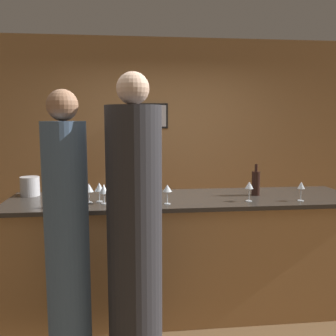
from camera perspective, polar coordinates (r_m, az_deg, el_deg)
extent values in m
plane|color=brown|center=(3.64, 2.37, -20.53)|extent=(14.00, 14.00, 0.00)
cube|color=#A37547|center=(5.22, -0.90, 4.10)|extent=(8.00, 0.06, 2.80)
cube|color=black|center=(5.16, -2.49, 7.94)|extent=(0.44, 0.02, 0.34)
cube|color=silver|center=(5.15, -2.48, 7.94)|extent=(0.39, 0.00, 0.29)
cube|color=#B27F4C|center=(3.44, 2.41, -13.21)|extent=(2.98, 0.73, 0.99)
cube|color=#332D28|center=(3.29, 2.46, -4.82)|extent=(3.04, 0.79, 0.04)
cylinder|color=#2D2D33|center=(4.19, -3.91, -4.57)|extent=(0.33, 0.33, 1.67)
sphere|color=brown|center=(4.10, -4.03, 8.27)|extent=(0.19, 0.19, 0.19)
cylinder|color=#4C6B93|center=(2.55, -15.03, -12.54)|extent=(0.28, 0.28, 1.70)
sphere|color=#A37556|center=(2.40, -15.81, 9.20)|extent=(0.19, 0.19, 0.19)
cylinder|color=#2D2D33|center=(2.48, -5.09, -11.70)|extent=(0.36, 0.36, 1.80)
sphere|color=beige|center=(2.35, -5.38, 12.00)|extent=(0.20, 0.20, 0.20)
cylinder|color=black|center=(3.46, 13.22, -2.29)|extent=(0.07, 0.07, 0.22)
cylinder|color=black|center=(3.44, 13.29, 0.04)|extent=(0.03, 0.03, 0.07)
cylinder|color=silver|center=(3.57, -20.29, -2.62)|extent=(0.17, 0.17, 0.17)
cylinder|color=silver|center=(3.21, 12.21, -4.93)|extent=(0.05, 0.05, 0.00)
cylinder|color=silver|center=(3.20, 12.23, -3.98)|extent=(0.01, 0.01, 0.10)
cone|color=silver|center=(3.19, 12.27, -2.56)|extent=(0.07, 0.07, 0.06)
cylinder|color=silver|center=(3.04, -0.11, -5.45)|extent=(0.05, 0.05, 0.00)
cylinder|color=silver|center=(3.03, -0.11, -4.51)|extent=(0.01, 0.01, 0.10)
cone|color=silver|center=(3.02, -0.11, -3.08)|extent=(0.08, 0.08, 0.06)
cylinder|color=silver|center=(3.35, 19.54, -4.69)|extent=(0.05, 0.05, 0.00)
cylinder|color=silver|center=(3.34, 19.58, -3.82)|extent=(0.01, 0.01, 0.10)
cone|color=silver|center=(3.32, 19.64, -2.47)|extent=(0.06, 0.06, 0.06)
cylinder|color=silver|center=(3.03, -15.74, -5.80)|extent=(0.05, 0.05, 0.00)
cylinder|color=silver|center=(3.02, -15.78, -4.81)|extent=(0.01, 0.01, 0.10)
cone|color=silver|center=(3.00, -15.84, -3.12)|extent=(0.08, 0.08, 0.08)
cylinder|color=silver|center=(3.16, -11.92, -5.14)|extent=(0.05, 0.05, 0.00)
cylinder|color=silver|center=(3.15, -11.94, -4.32)|extent=(0.01, 0.01, 0.09)
cone|color=silver|center=(3.13, -11.98, -2.92)|extent=(0.08, 0.08, 0.07)
cylinder|color=silver|center=(3.18, -10.39, -5.02)|extent=(0.05, 0.05, 0.00)
cylinder|color=silver|center=(3.17, -10.41, -4.22)|extent=(0.01, 0.01, 0.09)
cone|color=silver|center=(3.15, -10.44, -2.82)|extent=(0.07, 0.07, 0.07)
cylinder|color=silver|center=(3.00, -2.94, -5.63)|extent=(0.05, 0.05, 0.00)
cylinder|color=silver|center=(2.99, -2.94, -4.65)|extent=(0.01, 0.01, 0.10)
cone|color=silver|center=(2.98, -2.96, -3.06)|extent=(0.07, 0.07, 0.07)
cylinder|color=silver|center=(3.10, -9.70, -5.34)|extent=(0.05, 0.05, 0.00)
cylinder|color=silver|center=(3.09, -9.71, -4.55)|extent=(0.01, 0.01, 0.08)
cone|color=silver|center=(3.07, -9.74, -3.17)|extent=(0.08, 0.08, 0.07)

